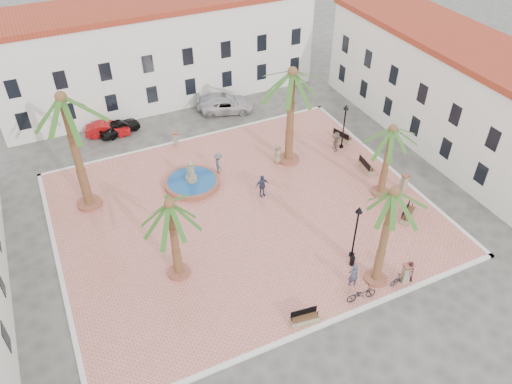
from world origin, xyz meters
The scene contains 36 objects.
ground centered at (0.00, 0.00, 0.00)m, with size 120.00×120.00×0.00m, color #56544F.
plaza centered at (0.00, 0.00, 0.07)m, with size 26.00×22.00×0.15m, color #DD7A6B.
kerb_n centered at (0.00, 11.00, 0.08)m, with size 26.30×0.30×0.16m, color silver.
kerb_s centered at (0.00, -11.00, 0.08)m, with size 26.30×0.30×0.16m, color silver.
kerb_e centered at (13.00, 0.00, 0.08)m, with size 0.30×22.30×0.16m, color silver.
kerb_w centered at (-13.00, 0.00, 0.08)m, with size 0.30×22.30×0.16m, color silver.
building_north centered at (0.00, 19.99, 4.77)m, with size 30.40×7.40×9.50m.
building_east centered at (19.99, 2.00, 4.52)m, with size 7.40×26.40×9.00m.
fountain centered at (-2.34, 4.60, 0.45)m, with size 4.27×4.27×2.21m.
palm_nw centered at (-10.00, 5.54, 8.04)m, with size 5.77×5.77×9.26m.
palm_sw centered at (-6.16, -3.74, 5.16)m, with size 4.69×4.69×6.08m.
palm_s centered at (4.80, -9.48, 6.41)m, with size 4.59×4.59×7.35m.
palm_e centered at (10.30, -2.49, 5.13)m, with size 4.63×4.63×6.03m.
palm_ne centered at (6.01, 4.35, 7.11)m, with size 5.71×5.71×8.28m.
bench_s centered at (-0.81, -10.38, 0.40)m, with size 1.75×0.74×0.90m.
bench_se centered at (10.33, -5.65, 0.43)m, with size 1.87×1.51×0.99m.
bench_e centered at (11.06, 0.49, 0.42)m, with size 0.77×1.89×0.97m.
bench_ne centered at (11.70, 5.05, 0.42)m, with size 1.08×1.89×0.96m.
lamppost_s centered at (4.62, -7.11, 2.99)m, with size 0.46×0.46×4.20m.
lamppost_e centered at (11.05, 4.11, 2.94)m, with size 0.45×0.45×4.11m.
bollard_se centered at (6.32, -10.40, 0.90)m, with size 0.63×0.63×1.45m.
bollard_n centered at (-1.73, 10.40, 0.82)m, with size 0.56×0.56×1.29m.
bollard_e centered at (12.11, -2.90, 0.86)m, with size 0.52×0.52×1.38m.
litter_bin centered at (4.18, -7.79, 0.47)m, with size 0.33×0.33×0.63m, color black.
cyclist_a centered at (3.22, -9.23, 1.04)m, with size 0.65×0.43×1.79m, color #3B3F56.
bicycle_a centered at (3.06, -10.40, 0.65)m, with size 0.66×1.91×1.00m, color black.
cyclist_b centered at (6.48, -10.40, 0.96)m, with size 0.79×0.61×1.62m, color maroon.
bicycle_b centered at (6.01, -10.40, 0.65)m, with size 0.47×1.65×0.99m, color black.
pedestrian_fountain_a centered at (5.04, 4.44, 1.00)m, with size 0.83×0.54×1.70m, color #8F7C5E.
pedestrian_fountain_b centered at (2.01, 1.08, 1.08)m, with size 1.09×0.46×1.87m, color #323C58.
pedestrian_north centered at (0.17, 5.20, 1.04)m, with size 1.15×0.66×1.78m, color #55565A.
pedestrian_east centered at (10.35, 3.99, 1.03)m, with size 1.63×0.52×1.75m, color #7F6B60.
car_black centered at (-5.63, 14.77, 0.65)m, with size 1.53×3.79×1.29m, color black.
car_red centered at (-6.59, 14.85, 0.64)m, with size 1.35×3.86×1.27m, color #A90D10.
car_silver centered at (4.54, 14.95, 0.75)m, with size 2.11×5.19×1.51m, color #B3B3BC.
car_white centered at (4.63, 14.22, 0.69)m, with size 2.28×4.94×1.37m, color beige.
Camera 1 is at (-10.89, -25.28, 23.95)m, focal length 35.00 mm.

